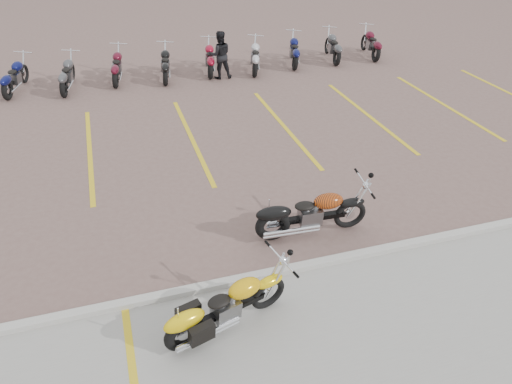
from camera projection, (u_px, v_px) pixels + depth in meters
ground at (229, 218)px, 10.45m from camera, size 100.00×100.00×0.00m
curb at (257, 276)px, 8.80m from camera, size 60.00×0.18×0.12m
parking_stripes at (192, 138)px, 13.70m from camera, size 38.00×5.50×0.01m
yellow_cruiser at (223, 307)px, 7.64m from camera, size 2.10×0.73×0.88m
flame_cruiser at (309, 214)px, 9.73m from camera, size 2.28×0.37×0.94m
person_b at (220, 55)px, 17.50m from camera, size 0.86×0.70×1.66m
bg_bike_row at (140, 64)px, 17.49m from camera, size 19.13×2.08×1.10m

